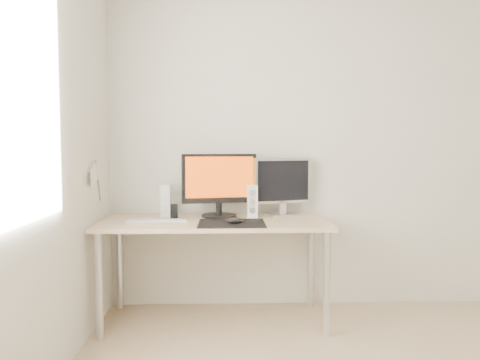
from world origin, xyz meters
name	(u,v)px	position (x,y,z in m)	size (l,w,h in m)	color
wall_back	(334,147)	(0.00, 1.75, 1.25)	(3.50, 3.50, 0.00)	white
wall_left	(0,146)	(-1.75, 0.00, 1.25)	(3.50, 3.50, 0.00)	white
window_pane	(1,82)	(-1.74, 0.00, 1.50)	(1.30, 1.30, 0.00)	white
mousepad	(232,223)	(-0.81, 1.23, 0.73)	(0.45, 0.40, 0.00)	black
mouse	(235,221)	(-0.79, 1.20, 0.76)	(0.12, 0.07, 0.04)	black
desk	(215,231)	(-0.93, 1.38, 0.65)	(1.60, 0.70, 0.73)	#D1B587
main_monitor	(219,183)	(-0.90, 1.53, 0.98)	(0.55, 0.30, 0.47)	black
second_monitor	(282,184)	(-0.43, 1.59, 0.97)	(0.44, 0.22, 0.43)	silver
speaker_left	(166,201)	(-1.30, 1.56, 0.85)	(0.08, 0.09, 0.24)	silver
speaker_right	(252,201)	(-0.66, 1.52, 0.85)	(0.08, 0.09, 0.24)	white
keyboard	(157,221)	(-1.32, 1.30, 0.74)	(0.43, 0.17, 0.02)	#BBBBBD
phone_dock	(174,215)	(-1.22, 1.39, 0.77)	(0.06, 0.06, 0.11)	black
pennant	(95,177)	(-1.72, 1.24, 1.05)	(0.01, 0.23, 0.29)	#A57F54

